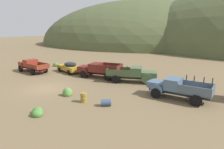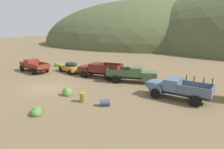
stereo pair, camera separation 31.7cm
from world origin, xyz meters
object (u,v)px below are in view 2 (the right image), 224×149
car_mustard (70,67)px  truck_oxblood (97,70)px  truck_weathered_green (135,74)px  oil_drum_foreground (83,97)px  truck_chalk_blue (174,88)px  oil_drum_tipped (105,103)px  truck_rust_red (32,65)px

car_mustard → truck_oxblood: truck_oxblood is taller
truck_weathered_green → oil_drum_foreground: size_ratio=7.37×
truck_oxblood → truck_weathered_green: size_ratio=0.98×
car_mustard → oil_drum_foreground: 13.15m
truck_chalk_blue → oil_drum_tipped: size_ratio=5.69×
truck_oxblood → truck_weathered_green: truck_weathered_green is taller
truck_rust_red → truck_chalk_blue: 21.63m
truck_chalk_blue → oil_drum_tipped: truck_chalk_blue is taller
truck_rust_red → truck_oxblood: truck_oxblood is taller
truck_rust_red → truck_oxblood: (10.60, 2.26, 0.03)m
car_mustard → truck_weathered_green: bearing=-164.2°
truck_chalk_blue → oil_drum_foreground: 8.46m
truck_rust_red → oil_drum_foreground: truck_rust_red is taller
truck_oxblood → truck_chalk_blue: bearing=157.3°
truck_weathered_green → truck_chalk_blue: (5.46, -3.36, -0.02)m
truck_rust_red → truck_weathered_green: bearing=-161.9°
truck_rust_red → car_mustard: 5.85m
oil_drum_foreground → truck_chalk_blue: bearing=37.4°
truck_oxblood → truck_chalk_blue: 11.48m
truck_oxblood → oil_drum_foreground: (4.30, -8.36, -0.59)m
car_mustard → truck_weathered_green: truck_weathered_green is taller
car_mustard → truck_chalk_blue: truck_chalk_blue is taller
truck_chalk_blue → truck_weathered_green: bearing=-27.5°
oil_drum_tipped → oil_drum_foreground: (-2.17, -0.23, 0.14)m
truck_weathered_green → oil_drum_foreground: 8.60m
car_mustard → truck_chalk_blue: (16.44, -3.70, 0.18)m
truck_rust_red → oil_drum_foreground: 16.12m
truck_rust_red → oil_drum_tipped: 18.07m
car_mustard → truck_weathered_green: (10.98, -0.34, 0.20)m
truck_oxblood → truck_chalk_blue: (11.01, -3.24, -0.02)m
car_mustard → oil_drum_foreground: size_ratio=5.83×
truck_rust_red → truck_chalk_blue: size_ratio=1.06×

